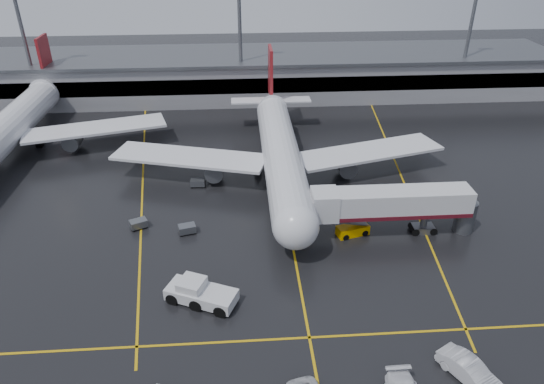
{
  "coord_description": "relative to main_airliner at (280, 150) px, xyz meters",
  "views": [
    {
      "loc": [
        -5.66,
        -53.76,
        33.49
      ],
      "look_at": [
        -2.0,
        -2.0,
        4.0
      ],
      "focal_mm": 32.27,
      "sensor_mm": 36.0,
      "label": 1
    }
  ],
  "objects": [
    {
      "name": "baggage_cart_c",
      "position": [
        -11.83,
        -2.32,
        -3.58
      ],
      "size": [
        2.06,
        1.39,
        1.12
      ],
      "color": "#595B60",
      "rests_on": "ground"
    },
    {
      "name": "terminal",
      "position": [
        0.0,
        38.23,
        0.11
      ],
      "size": [
        122.0,
        19.0,
        8.6
      ],
      "color": "gray",
      "rests_on": "ground"
    },
    {
      "name": "pushback_tractor",
      "position": [
        -10.19,
        -26.11,
        -3.22
      ],
      "size": [
        7.5,
        5.35,
        2.49
      ],
      "color": "silver",
      "rests_on": "ground"
    },
    {
      "name": "main_airliner",
      "position": [
        0.0,
        0.0,
        0.0
      ],
      "size": [
        48.8,
        45.6,
        14.1
      ],
      "color": "silver",
      "rests_on": "ground"
    },
    {
      "name": "apron_line_centre",
      "position": [
        0.0,
        -9.7,
        -4.2
      ],
      "size": [
        0.25,
        90.0,
        0.02
      ],
      "primitive_type": "cube",
      "color": "gold",
      "rests_on": "ground"
    },
    {
      "name": "light_mast_mid",
      "position": [
        -5.0,
        32.3,
        10.27
      ],
      "size": [
        3.0,
        1.2,
        25.45
      ],
      "color": "#595B60",
      "rests_on": "ground"
    },
    {
      "name": "service_van_c",
      "position": [
        12.48,
        -37.11,
        -3.29
      ],
      "size": [
        4.48,
        5.81,
        1.84
      ],
      "primitive_type": "imported",
      "rotation": [
        0.0,
        0.0,
        0.52
      ],
      "color": "silver",
      "rests_on": "ground"
    },
    {
      "name": "ground",
      "position": [
        0.0,
        -9.7,
        -4.21
      ],
      "size": [
        220.0,
        220.0,
        0.0
      ],
      "primitive_type": "plane",
      "color": "black",
      "rests_on": "ground"
    },
    {
      "name": "light_mast_left",
      "position": [
        -45.0,
        32.3,
        10.27
      ],
      "size": [
        3.0,
        1.2,
        25.45
      ],
      "color": "#595B60",
      "rests_on": "ground"
    },
    {
      "name": "apron_line_right",
      "position": [
        18.0,
        0.3,
        -4.2
      ],
      "size": [
        7.57,
        69.64,
        0.02
      ],
      "primitive_type": "cube",
      "rotation": [
        0.0,
        0.0,
        -0.1
      ],
      "color": "gold",
      "rests_on": "ground"
    },
    {
      "name": "apron_line_left",
      "position": [
        -20.0,
        0.3,
        -4.2
      ],
      "size": [
        9.99,
        69.35,
        0.02
      ],
      "primitive_type": "cube",
      "rotation": [
        0.0,
        0.0,
        0.14
      ],
      "color": "gold",
      "rests_on": "ground"
    },
    {
      "name": "apron_line_stop",
      "position": [
        0.0,
        -31.7,
        -4.2
      ],
      "size": [
        60.0,
        0.25,
        0.02
      ],
      "primitive_type": "cube",
      "color": "gold",
      "rests_on": "ground"
    },
    {
      "name": "light_mast_right",
      "position": [
        40.0,
        32.3,
        10.27
      ],
      "size": [
        3.0,
        1.2,
        25.45
      ],
      "color": "#595B60",
      "rests_on": "ground"
    },
    {
      "name": "baggage_cart_b",
      "position": [
        -18.44,
        -12.42,
        -3.58
      ],
      "size": [
        2.37,
        2.04,
        1.12
      ],
      "color": "#595B60",
      "rests_on": "ground"
    },
    {
      "name": "second_airliner",
      "position": [
        -42.0,
        12.0,
        0.0
      ],
      "size": [
        48.8,
        45.6,
        14.1
      ],
      "color": "silver",
      "rests_on": "ground"
    },
    {
      "name": "baggage_cart_a",
      "position": [
        -12.41,
        -13.97,
        -3.58
      ],
      "size": [
        2.26,
        1.76,
        1.12
      ],
      "color": "#595B60",
      "rests_on": "ground"
    },
    {
      "name": "jet_bridge",
      "position": [
        11.87,
        -15.7,
        -0.28
      ],
      "size": [
        19.9,
        3.4,
        6.05
      ],
      "color": "silver",
      "rests_on": "ground"
    },
    {
      "name": "belt_loader",
      "position": [
        7.42,
        -15.62,
        -3.61
      ],
      "size": [
        4.15,
        2.67,
        2.44
      ],
      "color": "#ECA100",
      "rests_on": "ground"
    }
  ]
}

